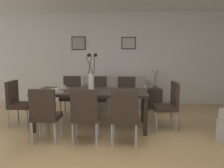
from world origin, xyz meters
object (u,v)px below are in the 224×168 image
object	(u,v)px
dining_chair_near_right	(71,94)
framed_picture_center	(129,43)
dining_chair_near_left	(45,113)
dining_chair_head_east	(169,103)
dining_chair_mid_left	(124,114)
bowl_near_left	(55,90)
framed_picture_left	(79,43)
dining_chair_head_west	(18,101)
bowl_near_right	(62,87)
table_lamp	(155,75)
dining_chair_far_right	(98,94)
dining_chair_far_left	(85,113)
dining_chair_mid_right	(126,94)
dining_table	(91,94)
sofa	(113,97)
centerpiece_vase	(91,76)
side_table	(155,98)

from	to	relation	value
dining_chair_near_right	framed_picture_center	distance (m)	2.26
dining_chair_near_left	dining_chair_head_east	bearing A→B (deg)	22.04
dining_chair_near_right	dining_chair_mid_left	xyz separation A→B (m)	(1.30, -1.77, 0.00)
bowl_near_left	framed_picture_left	size ratio (longest dim) A/B	0.42
dining_chair_near_right	dining_chair_head_west	xyz separation A→B (m)	(-0.88, -0.91, 0.00)
bowl_near_right	framed_picture_left	distance (m)	2.24
table_lamp	framed_picture_left	size ratio (longest dim) A/B	1.27
table_lamp	framed_picture_center	bearing A→B (deg)	143.42
bowl_near_left	table_lamp	xyz separation A→B (m)	(2.10, 1.92, 0.11)
dining_chair_far_right	dining_chair_mid_left	size ratio (longest dim) A/B	1.00
dining_chair_far_left	dining_chair_head_east	distance (m)	1.72
dining_chair_mid_right	table_lamp	world-z (taller)	table_lamp
dining_table	bowl_near_right	distance (m)	0.70
bowl_near_right	sofa	distance (m)	1.90
centerpiece_vase	bowl_near_left	size ratio (longest dim) A/B	4.32
dining_table	dining_chair_head_east	size ratio (longest dim) A/B	2.39
bowl_near_left	framed_picture_center	bearing A→B (deg)	60.58
framed_picture_left	bowl_near_left	bearing A→B (deg)	-88.59
dining_chair_head_west	framed_picture_center	size ratio (longest dim) A/B	2.28
bowl_near_left	bowl_near_right	distance (m)	0.42
dining_chair_mid_left	table_lamp	distance (m)	2.71
dining_table	framed_picture_center	size ratio (longest dim) A/B	5.44
dining_chair_head_west	bowl_near_left	distance (m)	0.92
dining_table	framed_picture_left	bearing A→B (deg)	107.85
table_lamp	framed_picture_left	xyz separation A→B (m)	(-2.16, 0.53, 0.85)
framed_picture_left	centerpiece_vase	bearing A→B (deg)	-72.12
framed_picture_center	dining_chair_far_right	bearing A→B (deg)	-117.86
dining_chair_near_right	bowl_near_right	world-z (taller)	dining_chair_near_right
dining_chair_far_left	dining_chair_far_right	size ratio (longest dim) A/B	1.00
sofa	dining_chair_far_right	bearing A→B (deg)	-110.04
dining_chair_near_right	framed_picture_center	size ratio (longest dim) A/B	2.28
dining_chair_near_left	dining_chair_far_left	world-z (taller)	same
dining_chair_head_west	dining_chair_head_east	distance (m)	3.03
dining_chair_mid_right	table_lamp	xyz separation A→B (m)	(0.76, 0.82, 0.38)
dining_table	side_table	world-z (taller)	dining_table
dining_chair_far_right	side_table	xyz separation A→B (m)	(1.43, 0.82, -0.25)
dining_chair_near_right	sofa	size ratio (longest dim) A/B	0.53
dining_chair_far_right	sofa	size ratio (longest dim) A/B	0.53
dining_chair_head_east	framed_picture_center	bearing A→B (deg)	109.75
dining_chair_mid_left	bowl_near_right	xyz separation A→B (m)	(-1.33, 1.07, 0.27)
dining_chair_head_west	centerpiece_vase	xyz separation A→B (m)	(1.51, 0.01, 0.51)
dining_chair_far_right	side_table	size ratio (longest dim) A/B	1.77
dining_table	centerpiece_vase	bearing A→B (deg)	55.35
dining_chair_far_right	table_lamp	distance (m)	1.69
dining_chair_near_left	dining_chair_near_right	xyz separation A→B (m)	(0.01, 1.76, 0.00)
dining_chair_near_left	framed_picture_left	world-z (taller)	framed_picture_left
framed_picture_center	dining_chair_far_left	bearing A→B (deg)	-102.61
dining_table	framed_picture_center	world-z (taller)	framed_picture_center
centerpiece_vase	framed_picture_left	world-z (taller)	framed_picture_left
framed_picture_left	framed_picture_center	world-z (taller)	framed_picture_left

